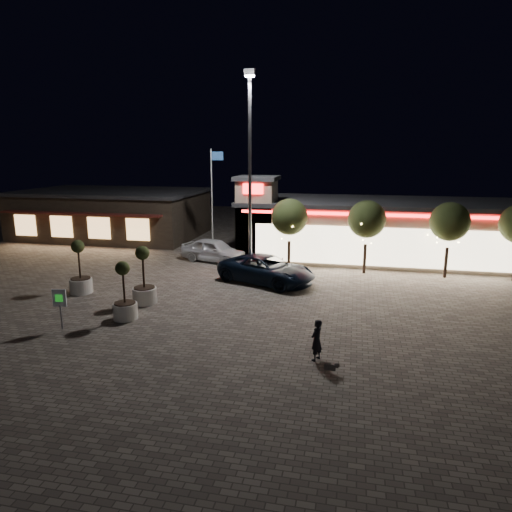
% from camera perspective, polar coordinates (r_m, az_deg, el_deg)
% --- Properties ---
extents(ground, '(90.00, 90.00, 0.00)m').
position_cam_1_polar(ground, '(21.99, -10.62, -8.11)').
color(ground, '#72675C').
rests_on(ground, ground).
extents(retail_building, '(20.40, 8.40, 6.10)m').
position_cam_1_polar(retail_building, '(35.14, 14.23, 3.37)').
color(retail_building, gray).
rests_on(retail_building, ground).
extents(restaurant_building, '(16.40, 11.00, 4.30)m').
position_cam_1_polar(restaurant_building, '(45.07, -17.46, 5.15)').
color(restaurant_building, '#382D23').
rests_on(restaurant_building, ground).
extents(floodlight_pole, '(0.60, 0.40, 12.38)m').
position_cam_1_polar(floodlight_pole, '(27.57, -0.77, 11.29)').
color(floodlight_pole, gray).
rests_on(floodlight_pole, ground).
extents(flagpole, '(0.95, 0.10, 8.00)m').
position_cam_1_polar(flagpole, '(33.55, -5.38, 7.64)').
color(flagpole, white).
rests_on(flagpole, ground).
extents(string_tree_a, '(2.42, 2.42, 4.79)m').
position_cam_1_polar(string_tree_a, '(30.44, 4.21, 4.88)').
color(string_tree_a, '#332319').
rests_on(string_tree_a, ground).
extents(string_tree_b, '(2.42, 2.42, 4.79)m').
position_cam_1_polar(string_tree_b, '(30.16, 13.68, 4.47)').
color(string_tree_b, '#332319').
rests_on(string_tree_b, ground).
extents(string_tree_c, '(2.42, 2.42, 4.79)m').
position_cam_1_polar(string_tree_c, '(30.71, 23.06, 3.95)').
color(string_tree_c, '#332319').
rests_on(string_tree_c, ground).
extents(pickup_truck, '(6.63, 4.88, 1.67)m').
position_cam_1_polar(pickup_truck, '(27.61, 1.33, -1.70)').
color(pickup_truck, black).
rests_on(pickup_truck, ground).
extents(white_sedan, '(5.26, 3.17, 1.67)m').
position_cam_1_polar(white_sedan, '(33.18, -5.28, 0.75)').
color(white_sedan, silver).
rests_on(white_sedan, ground).
extents(pedestrian, '(0.62, 0.70, 1.63)m').
position_cam_1_polar(pedestrian, '(17.78, 7.57, -10.37)').
color(pedestrian, black).
rests_on(pedestrian, ground).
extents(dog, '(0.54, 0.20, 0.29)m').
position_cam_1_polar(dog, '(17.06, 9.53, -13.44)').
color(dog, '#59514C').
rests_on(dog, ground).
extents(planter_left, '(1.24, 1.24, 3.05)m').
position_cam_1_polar(planter_left, '(27.47, -21.10, -2.44)').
color(planter_left, silver).
rests_on(planter_left, ground).
extents(planter_mid, '(1.15, 1.15, 2.83)m').
position_cam_1_polar(planter_mid, '(22.61, -16.09, -5.46)').
color(planter_mid, silver).
rests_on(planter_mid, ground).
extents(planter_right, '(1.26, 1.26, 3.09)m').
position_cam_1_polar(planter_right, '(24.60, -13.80, -3.64)').
color(planter_right, silver).
rests_on(planter_right, ground).
extents(valet_sign, '(0.62, 0.16, 1.87)m').
position_cam_1_polar(valet_sign, '(22.17, -23.34, -5.23)').
color(valet_sign, gray).
rests_on(valet_sign, ground).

